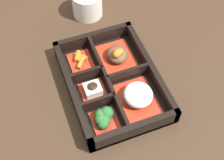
% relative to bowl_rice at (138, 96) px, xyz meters
% --- Properties ---
extents(ground_plane, '(3.00, 3.00, 0.00)m').
position_rel_bowl_rice_xyz_m(ground_plane, '(-0.07, -0.04, -0.03)').
color(ground_plane, '#382619').
extents(bento_base, '(0.31, 0.22, 0.01)m').
position_rel_bowl_rice_xyz_m(bento_base, '(-0.07, -0.04, -0.03)').
color(bento_base, black).
rests_on(bento_base, ground_plane).
extents(bento_rim, '(0.31, 0.22, 0.05)m').
position_rel_bowl_rice_xyz_m(bento_rim, '(-0.07, -0.04, -0.01)').
color(bento_rim, black).
rests_on(bento_rim, ground_plane).
extents(bowl_stew, '(0.12, 0.09, 0.05)m').
position_rel_bowl_rice_xyz_m(bowl_stew, '(-0.14, -0.00, -0.00)').
color(bowl_stew, '#B22D19').
rests_on(bowl_stew, bento_base).
extents(bowl_rice, '(0.12, 0.09, 0.05)m').
position_rel_bowl_rice_xyz_m(bowl_rice, '(0.00, 0.00, 0.00)').
color(bowl_rice, '#B22D19').
rests_on(bowl_rice, bento_base).
extents(bowl_carrots, '(0.08, 0.06, 0.02)m').
position_rel_bowl_rice_xyz_m(bowl_carrots, '(-0.16, -0.10, -0.01)').
color(bowl_carrots, '#B22D19').
rests_on(bowl_carrots, bento_base).
extents(bowl_tofu, '(0.07, 0.06, 0.03)m').
position_rel_bowl_rice_xyz_m(bowl_tofu, '(-0.06, -0.10, -0.01)').
color(bowl_tofu, '#B22D19').
rests_on(bowl_tofu, bento_base).
extents(bowl_greens, '(0.07, 0.06, 0.04)m').
position_rel_bowl_rice_xyz_m(bowl_greens, '(0.02, -0.10, -0.00)').
color(bowl_greens, '#B22D19').
rests_on(bowl_greens, bento_base).
extents(tea_cup, '(0.09, 0.09, 0.07)m').
position_rel_bowl_rice_xyz_m(tea_cup, '(-0.34, -0.02, 0.01)').
color(tea_cup, beige).
rests_on(tea_cup, ground_plane).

